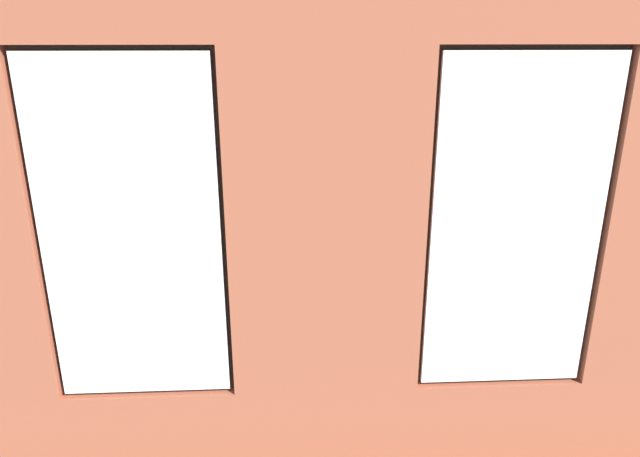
{
  "coord_description": "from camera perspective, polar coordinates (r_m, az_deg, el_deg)",
  "views": [
    {
      "loc": [
        0.21,
        5.66,
        2.84
      ],
      "look_at": [
        -0.07,
        0.4,
        1.03
      ],
      "focal_mm": 32.0,
      "sensor_mm": 36.0,
      "label": 1
    }
  ],
  "objects": [
    {
      "name": "potted_plant_by_left_couch",
      "position": [
        7.1,
        14.76,
        -1.58
      ],
      "size": [
        0.38,
        0.38,
        0.64
      ],
      "color": "brown",
      "rests_on": "ground_plane"
    },
    {
      "name": "coffee_table",
      "position": [
        6.62,
        1.09,
        -2.89
      ],
      "size": [
        1.6,
        0.78,
        0.43
      ],
      "color": "olive",
      "rests_on": "ground_plane"
    },
    {
      "name": "papasan_chair",
      "position": [
        7.79,
        -9.6,
        0.69
      ],
      "size": [
        1.04,
        1.04,
        0.67
      ],
      "color": "olive",
      "rests_on": "ground_plane"
    },
    {
      "name": "table_plant_small",
      "position": [
        6.73,
        4.75,
        -0.94
      ],
      "size": [
        0.16,
        0.16,
        0.25
      ],
      "color": "beige",
      "rests_on": "coffee_table"
    },
    {
      "name": "potted_plant_foreground_right",
      "position": [
        8.14,
        -18.5,
        1.39
      ],
      "size": [
        0.44,
        0.44,
        0.83
      ],
      "color": "brown",
      "rests_on": "ground_plane"
    },
    {
      "name": "ground_plane",
      "position": [
        6.36,
        -0.87,
        -8.1
      ],
      "size": [
        6.68,
        5.76,
        0.1
      ],
      "primitive_type": "cube",
      "color": "brown"
    },
    {
      "name": "couch_by_window",
      "position": [
        4.56,
        -5.01,
        -14.49
      ],
      "size": [
        1.71,
        0.87,
        0.8
      ],
      "color": "black",
      "rests_on": "ground_plane"
    },
    {
      "name": "media_console",
      "position": [
        6.59,
        -25.07,
        -6.27
      ],
      "size": [
        1.1,
        0.42,
        0.47
      ],
      "primitive_type": "cube",
      "color": "black",
      "rests_on": "ground_plane"
    },
    {
      "name": "potted_plant_corner_near_left",
      "position": [
        8.33,
        15.99,
        2.24
      ],
      "size": [
        0.59,
        0.59,
        0.84
      ],
      "color": "#9E5638",
      "rests_on": "ground_plane"
    },
    {
      "name": "couch_left",
      "position": [
        6.15,
        21.87,
        -6.58
      ],
      "size": [
        1.0,
        1.8,
        0.8
      ],
      "rotation": [
        0.0,
        0.0,
        1.65
      ],
      "color": "black",
      "rests_on": "ground_plane"
    },
    {
      "name": "remote_black",
      "position": [
        6.6,
        1.09,
        -2.41
      ],
      "size": [
        0.16,
        0.15,
        0.02
      ],
      "primitive_type": "cube",
      "rotation": [
        0.0,
        0.0,
        0.85
      ],
      "color": "black",
      "rests_on": "coffee_table"
    },
    {
      "name": "tv_flatscreen",
      "position": [
        6.37,
        -25.83,
        -1.18
      ],
      "size": [
        1.1,
        0.2,
        0.77
      ],
      "color": "black",
      "rests_on": "media_console"
    },
    {
      "name": "potted_plant_beside_window_right",
      "position": [
        4.67,
        -27.13,
        -9.84
      ],
      "size": [
        0.86,
        0.84,
        1.37
      ],
      "color": "#9E5638",
      "rests_on": "ground_plane"
    },
    {
      "name": "brick_wall_with_windows",
      "position": [
        3.36,
        0.65,
        -0.73
      ],
      "size": [
        6.08,
        0.3,
        3.45
      ],
      "color": "#9E5138",
      "rests_on": "ground_plane"
    },
    {
      "name": "cup_ceramic",
      "position": [
        6.67,
        -0.68,
        -1.81
      ],
      "size": [
        0.09,
        0.09,
        0.1
      ],
      "primitive_type": "cylinder",
      "color": "#B23D38",
      "rests_on": "coffee_table"
    }
  ]
}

